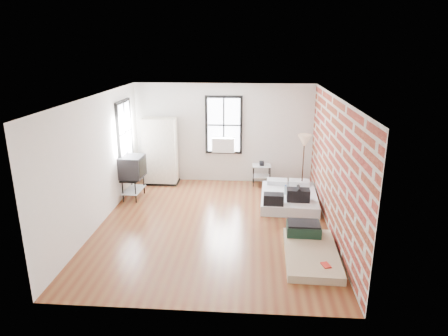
# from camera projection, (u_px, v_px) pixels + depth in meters

# --- Properties ---
(ground) EXTENTS (6.00, 6.00, 0.00)m
(ground) POSITION_uv_depth(u_px,v_px,m) (214.00, 224.00, 8.81)
(ground) COLOR brown
(ground) RESTS_ON ground
(room_shell) EXTENTS (5.02, 6.02, 2.80)m
(room_shell) POSITION_uv_depth(u_px,v_px,m) (226.00, 144.00, 8.63)
(room_shell) COLOR silver
(room_shell) RESTS_ON ground
(mattress_main) EXTENTS (1.44, 1.90, 0.59)m
(mattress_main) POSITION_uv_depth(u_px,v_px,m) (289.00, 197.00, 9.95)
(mattress_main) COLOR silver
(mattress_main) RESTS_ON ground
(mattress_bare) EXTENTS (1.01, 1.85, 0.39)m
(mattress_bare) POSITION_uv_depth(u_px,v_px,m) (309.00, 247.00, 7.58)
(mattress_bare) COLOR tan
(mattress_bare) RESTS_ON ground
(wardrobe) EXTENTS (0.95, 0.55, 1.88)m
(wardrobe) POSITION_uv_depth(u_px,v_px,m) (160.00, 151.00, 11.18)
(wardrobe) COLOR black
(wardrobe) RESTS_ON ground
(side_table) EXTENTS (0.53, 0.43, 0.68)m
(side_table) POSITION_uv_depth(u_px,v_px,m) (262.00, 169.00, 11.19)
(side_table) COLOR black
(side_table) RESTS_ON ground
(floor_lamp) EXTENTS (0.34, 0.34, 1.60)m
(floor_lamp) POSITION_uv_depth(u_px,v_px,m) (304.00, 144.00, 10.21)
(floor_lamp) COLOR #311F10
(floor_lamp) RESTS_ON ground
(tv_stand) EXTENTS (0.59, 0.81, 1.12)m
(tv_stand) POSITION_uv_depth(u_px,v_px,m) (132.00, 168.00, 10.12)
(tv_stand) COLOR black
(tv_stand) RESTS_ON ground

